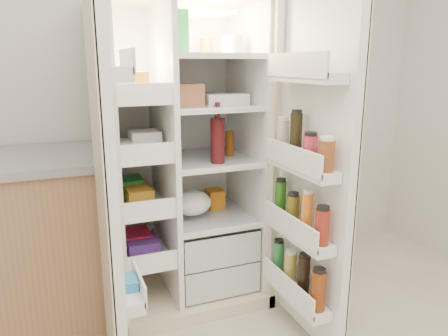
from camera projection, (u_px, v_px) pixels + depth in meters
name	position (u px, v px, depth m)	size (l,w,h in m)	color
wall_back	(162.00, 78.00, 2.76)	(4.00, 0.02, 2.70)	beige
refrigerator	(183.00, 180.00, 2.60)	(0.92, 0.70, 1.80)	beige
freezer_door	(108.00, 194.00, 1.83)	(0.15, 0.40, 1.72)	white
fridge_door	(312.00, 182.00, 2.11)	(0.17, 0.58, 1.72)	white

